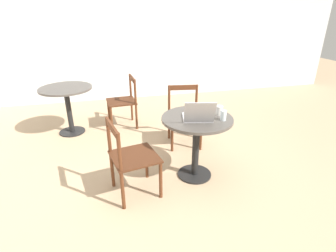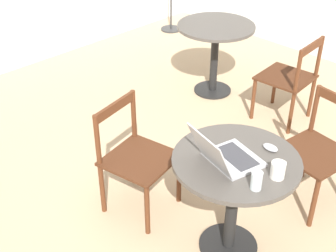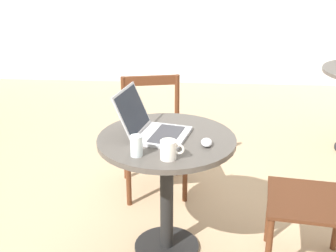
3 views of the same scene
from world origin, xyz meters
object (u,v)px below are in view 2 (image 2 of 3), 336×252
object	(u,v)px
cafe_table_mid	(215,40)
chair_near_right	(318,151)
laptop	(226,156)
mug	(278,170)
drinking_glass	(256,181)
cafe_table_near	(235,180)
mouse	(270,148)
chair_mid_front	(290,79)
chair_near_back	(135,158)

from	to	relation	value
cafe_table_mid	chair_near_right	distance (m)	1.81
laptop	mug	xyz separation A→B (m)	(0.11, -0.28, -0.00)
cafe_table_mid	drinking_glass	xyz separation A→B (m)	(-1.73, -1.75, 0.22)
cafe_table_near	mouse	xyz separation A→B (m)	(0.22, -0.08, 0.18)
chair_mid_front	drinking_glass	world-z (taller)	drinking_glass
chair_near_right	mug	xyz separation A→B (m)	(-0.80, -0.15, 0.36)
mug	drinking_glass	bearing A→B (deg)	171.06
cafe_table_mid	chair_mid_front	xyz separation A→B (m)	(0.06, -0.86, -0.15)
chair_mid_front	mouse	size ratio (longest dim) A/B	8.27
cafe_table_mid	mug	distance (m)	2.38
chair_near_right	chair_mid_front	world-z (taller)	same
chair_near_back	chair_near_right	size ratio (longest dim) A/B	1.00
chair_near_right	mug	world-z (taller)	mug
chair_near_right	chair_mid_front	distance (m)	1.14
cafe_table_mid	mouse	distance (m)	2.12
chair_mid_front	drinking_glass	bearing A→B (deg)	-153.50
chair_mid_front	drinking_glass	size ratio (longest dim) A/B	7.57
mug	laptop	bearing A→B (deg)	110.74
chair_near_back	drinking_glass	distance (m)	1.06
cafe_table_near	mouse	size ratio (longest dim) A/B	7.75
cafe_table_near	chair_near_back	distance (m)	0.78
chair_near_back	chair_near_right	xyz separation A→B (m)	(0.99, -0.87, 0.00)
mouse	mug	bearing A→B (deg)	-136.68
mouse	drinking_glass	world-z (taller)	drinking_glass
chair_near_right	mouse	world-z (taller)	chair_near_right
cafe_table_near	cafe_table_mid	size ratio (longest dim) A/B	1.00
chair_near_right	laptop	size ratio (longest dim) A/B	1.93
chair_near_right	mouse	bearing A→B (deg)	176.90
cafe_table_near	mug	xyz separation A→B (m)	(0.03, -0.26, 0.21)
laptop	mouse	size ratio (longest dim) A/B	4.29
cafe_table_near	mug	size ratio (longest dim) A/B	6.33
mug	chair_mid_front	bearing A→B (deg)	29.49
chair_near_right	cafe_table_mid	bearing A→B (deg)	64.94
cafe_table_mid	chair_near_back	world-z (taller)	chair_near_back
cafe_table_near	chair_near_back	world-z (taller)	chair_near_back
mouse	chair_near_back	bearing A→B (deg)	114.04
mouse	mug	size ratio (longest dim) A/B	0.82
chair_near_right	mug	bearing A→B (deg)	-169.70
drinking_glass	cafe_table_mid	bearing A→B (deg)	45.31
cafe_table_near	chair_near_right	bearing A→B (deg)	-8.04
chair_near_right	laptop	world-z (taller)	laptop
chair_near_back	chair_mid_front	xyz separation A→B (m)	(1.82, -0.09, 0.00)
cafe_table_mid	laptop	xyz separation A→B (m)	(-1.67, -1.49, 0.21)
chair_mid_front	mouse	bearing A→B (deg)	-152.71
cafe_table_mid	chair_near_back	xyz separation A→B (m)	(-1.75, -0.76, -0.15)
chair_near_back	chair_near_right	world-z (taller)	same
mouse	drinking_glass	size ratio (longest dim) A/B	0.91
chair_near_right	drinking_glass	bearing A→B (deg)	-172.97
chair_mid_front	drinking_glass	xyz separation A→B (m)	(-1.80, -0.90, 0.36)
laptop	chair_near_back	bearing A→B (deg)	95.91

